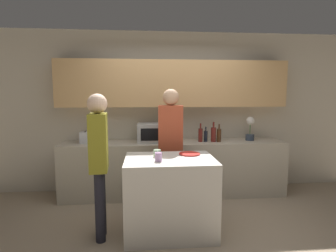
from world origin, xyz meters
name	(u,v)px	position (x,y,z in m)	size (l,w,h in m)	color
ground_plane	(187,239)	(0.00, 0.00, 0.00)	(14.00, 14.00, 0.00)	gray
back_wall	(172,101)	(0.00, 1.66, 1.54)	(6.40, 0.40, 2.70)	beige
back_counter	(174,168)	(0.00, 1.39, 0.44)	(3.60, 0.62, 0.89)	#B7AD99
kitchen_island	(170,195)	(-0.18, 0.19, 0.45)	(1.05, 0.74, 0.91)	beige
microwave	(154,133)	(-0.33, 1.40, 1.04)	(0.52, 0.39, 0.30)	#B7BABC
toaster	(89,137)	(-1.36, 1.40, 0.98)	(0.26, 0.16, 0.18)	silver
potted_plant	(250,129)	(1.28, 1.40, 1.08)	(0.14, 0.14, 0.39)	#333D4C
bottle_0	(200,135)	(0.43, 1.35, 1.00)	(0.07, 0.07, 0.30)	maroon
bottle_1	(206,136)	(0.51, 1.34, 0.98)	(0.06, 0.06, 0.24)	black
bottle_2	(213,134)	(0.64, 1.33, 1.01)	(0.08, 0.08, 0.32)	maroon
bottle_3	(219,135)	(0.73, 1.33, 1.00)	(0.07, 0.07, 0.29)	#472814
plate_on_island	(190,154)	(0.08, 0.36, 0.92)	(0.26, 0.26, 0.01)	red
cup_0	(157,153)	(-0.33, 0.28, 0.95)	(0.09, 0.09, 0.08)	#9DC19B
cup_1	(158,157)	(-0.32, 0.06, 0.96)	(0.08, 0.08, 0.10)	#C192C7
person_left	(99,154)	(-0.99, 0.13, 0.99)	(0.22, 0.35, 1.66)	black
person_center	(171,138)	(-0.11, 0.82, 1.04)	(0.36, 0.23, 1.73)	black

